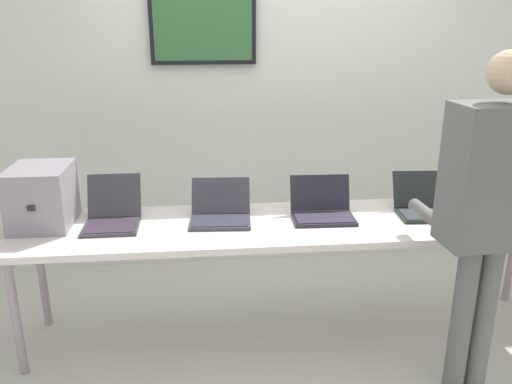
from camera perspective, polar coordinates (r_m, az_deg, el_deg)
ground at (r=3.50m, az=3.98°, el=-15.27°), size 8.00×8.00×0.04m
back_wall at (r=4.08m, az=1.60°, el=9.80°), size 8.00×0.11×2.60m
workbench at (r=3.15m, az=4.27°, el=-4.04°), size 3.38×0.70×0.77m
equipment_box at (r=3.27m, az=-22.35°, el=-0.43°), size 0.33×0.41×0.35m
laptop_station_0 at (r=3.19m, az=-15.41°, el=-2.38°), size 0.32×0.38×0.26m
laptop_station_1 at (r=3.14m, az=-3.90°, el=-2.18°), size 0.38×0.37×0.22m
laptop_station_2 at (r=3.21m, az=7.24°, el=-1.81°), size 0.38×0.31×0.23m
laptop_station_3 at (r=3.40m, az=17.61°, el=-1.37°), size 0.32×0.35×0.23m
person at (r=2.75m, az=24.16°, el=-0.77°), size 0.45×0.60×1.80m
coffee_mug at (r=3.20m, az=21.86°, el=-3.35°), size 0.07×0.07×0.09m
paper_sheet at (r=3.37m, az=24.27°, el=-3.30°), size 0.26×0.33×0.00m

